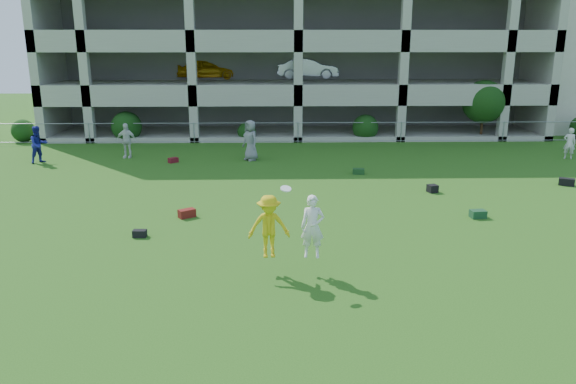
{
  "coord_description": "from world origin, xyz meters",
  "views": [
    {
      "loc": [
        -1.37,
        -13.18,
        5.83
      ],
      "look_at": [
        -0.97,
        3.0,
        1.4
      ],
      "focal_mm": 35.0,
      "sensor_mm": 36.0,
      "label": 1
    }
  ],
  "objects_px": {
    "bystander_e": "(569,143)",
    "parking_garage": "(293,36)",
    "bystander_c": "(250,140)",
    "crate_d": "(432,189)",
    "frisbee_contest": "(281,226)",
    "bystander_a": "(39,145)",
    "bystander_b": "(126,141)"
  },
  "relations": [
    {
      "from": "bystander_b",
      "to": "parking_garage",
      "type": "xyz_separation_m",
      "value": [
        8.82,
        12.79,
        5.14
      ]
    },
    {
      "from": "bystander_e",
      "to": "bystander_a",
      "type": "bearing_deg",
      "value": 26.83
    },
    {
      "from": "bystander_a",
      "to": "crate_d",
      "type": "xyz_separation_m",
      "value": [
        17.59,
        -5.87,
        -0.75
      ]
    },
    {
      "from": "bystander_e",
      "to": "crate_d",
      "type": "xyz_separation_m",
      "value": [
        -8.55,
        -6.18,
        -0.63
      ]
    },
    {
      "from": "bystander_b",
      "to": "bystander_c",
      "type": "distance_m",
      "value": 6.33
    },
    {
      "from": "bystander_c",
      "to": "bystander_e",
      "type": "distance_m",
      "value": 15.93
    },
    {
      "from": "parking_garage",
      "to": "bystander_c",
      "type": "bearing_deg",
      "value": -100.63
    },
    {
      "from": "bystander_e",
      "to": "crate_d",
      "type": "height_order",
      "value": "bystander_e"
    },
    {
      "from": "bystander_a",
      "to": "frisbee_contest",
      "type": "xyz_separation_m",
      "value": [
        11.53,
        -13.61,
        0.37
      ]
    },
    {
      "from": "bystander_a",
      "to": "bystander_c",
      "type": "bearing_deg",
      "value": -44.22
    },
    {
      "from": "bystander_c",
      "to": "frisbee_contest",
      "type": "xyz_separation_m",
      "value": [
        1.32,
        -13.96,
        0.27
      ]
    },
    {
      "from": "bystander_c",
      "to": "crate_d",
      "type": "relative_size",
      "value": 5.69
    },
    {
      "from": "bystander_c",
      "to": "parking_garage",
      "type": "distance_m",
      "value": 14.66
    },
    {
      "from": "bystander_a",
      "to": "crate_d",
      "type": "distance_m",
      "value": 18.56
    },
    {
      "from": "crate_d",
      "to": "bystander_e",
      "type": "bearing_deg",
      "value": 35.84
    },
    {
      "from": "bystander_c",
      "to": "frisbee_contest",
      "type": "relative_size",
      "value": 1.02
    },
    {
      "from": "parking_garage",
      "to": "bystander_a",
      "type": "bearing_deg",
      "value": -132.56
    },
    {
      "from": "crate_d",
      "to": "parking_garage",
      "type": "relative_size",
      "value": 0.01
    },
    {
      "from": "bystander_a",
      "to": "parking_garage",
      "type": "distance_m",
      "value": 19.54
    },
    {
      "from": "bystander_b",
      "to": "frisbee_contest",
      "type": "xyz_separation_m",
      "value": [
        7.6,
        -14.71,
        0.39
      ]
    },
    {
      "from": "bystander_e",
      "to": "parking_garage",
      "type": "xyz_separation_m",
      "value": [
        -13.39,
        13.59,
        5.23
      ]
    },
    {
      "from": "bystander_e",
      "to": "crate_d",
      "type": "relative_size",
      "value": 4.48
    },
    {
      "from": "bystander_c",
      "to": "bystander_b",
      "type": "bearing_deg",
      "value": -135.79
    },
    {
      "from": "bystander_e",
      "to": "frisbee_contest",
      "type": "xyz_separation_m",
      "value": [
        -14.61,
        -13.91,
        0.48
      ]
    },
    {
      "from": "frisbee_contest",
      "to": "parking_garage",
      "type": "xyz_separation_m",
      "value": [
        1.22,
        27.49,
        4.75
      ]
    },
    {
      "from": "bystander_c",
      "to": "bystander_e",
      "type": "height_order",
      "value": "bystander_c"
    },
    {
      "from": "frisbee_contest",
      "to": "parking_garage",
      "type": "distance_m",
      "value": 27.93
    },
    {
      "from": "crate_d",
      "to": "frisbee_contest",
      "type": "bearing_deg",
      "value": -128.07
    },
    {
      "from": "bystander_b",
      "to": "crate_d",
      "type": "xyz_separation_m",
      "value": [
        13.66,
        -6.97,
        -0.73
      ]
    },
    {
      "from": "bystander_b",
      "to": "frisbee_contest",
      "type": "relative_size",
      "value": 0.9
    },
    {
      "from": "bystander_b",
      "to": "crate_d",
      "type": "distance_m",
      "value": 15.35
    },
    {
      "from": "frisbee_contest",
      "to": "bystander_a",
      "type": "bearing_deg",
      "value": 130.28
    }
  ]
}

